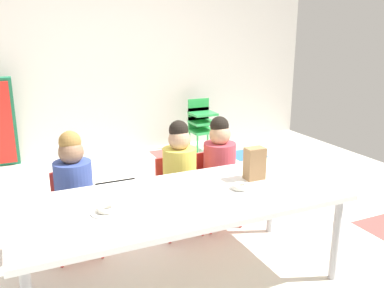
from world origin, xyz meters
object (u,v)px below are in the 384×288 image
(seated_child_far_right, at_px, (219,161))
(kid_chair_green_stack, at_px, (202,121))
(paper_plate_near_edge, at_px, (107,212))
(donut_powdered_loose, at_px, (240,186))
(paper_bag_brown, at_px, (255,163))
(seated_child_middle_seat, at_px, (179,167))
(donut_powdered_on_plate, at_px, (106,209))
(seated_child_near_camera, at_px, (73,183))
(craft_table, at_px, (182,204))

(seated_child_far_right, bearing_deg, kid_chair_green_stack, 67.86)
(paper_plate_near_edge, height_order, donut_powdered_loose, donut_powdered_loose)
(paper_plate_near_edge, bearing_deg, paper_bag_brown, 6.18)
(seated_child_middle_seat, bearing_deg, donut_powdered_loose, -78.36)
(seated_child_middle_seat, height_order, seated_child_far_right, same)
(donut_powdered_loose, bearing_deg, seated_child_far_right, 72.79)
(kid_chair_green_stack, distance_m, donut_powdered_on_plate, 3.35)
(seated_child_near_camera, relative_size, kid_chair_green_stack, 1.35)
(kid_chair_green_stack, xyz_separation_m, paper_plate_near_edge, (-1.91, -2.74, 0.21))
(seated_child_far_right, distance_m, donut_powdered_loose, 0.71)
(paper_bag_brown, bearing_deg, craft_table, -171.30)
(craft_table, bearing_deg, kid_chair_green_stack, 62.06)
(donut_powdered_on_plate, distance_m, donut_powdered_loose, 0.86)
(donut_powdered_on_plate, bearing_deg, seated_child_near_camera, 96.89)
(seated_child_far_right, xyz_separation_m, donut_powdered_on_plate, (-1.07, -0.67, 0.07))
(paper_bag_brown, bearing_deg, paper_plate_near_edge, -173.82)
(seated_child_middle_seat, relative_size, kid_chair_green_stack, 1.35)
(kid_chair_green_stack, relative_size, paper_plate_near_edge, 3.78)
(seated_child_far_right, xyz_separation_m, paper_plate_near_edge, (-1.07, -0.67, 0.05))
(seated_child_middle_seat, distance_m, donut_powdered_on_plate, 0.98)
(donut_powdered_on_plate, bearing_deg, seated_child_middle_seat, 43.07)
(craft_table, xyz_separation_m, paper_plate_near_edge, (-0.47, -0.03, 0.05))
(seated_child_middle_seat, height_order, paper_plate_near_edge, seated_child_middle_seat)
(seated_child_middle_seat, xyz_separation_m, paper_plate_near_edge, (-0.72, -0.67, 0.05))
(seated_child_middle_seat, bearing_deg, seated_child_near_camera, 180.00)
(seated_child_middle_seat, height_order, kid_chair_green_stack, seated_child_middle_seat)
(seated_child_far_right, bearing_deg, craft_table, -132.85)
(seated_child_middle_seat, bearing_deg, seated_child_far_right, 0.00)
(craft_table, bearing_deg, paper_plate_near_edge, -176.93)
(seated_child_near_camera, bearing_deg, craft_table, -49.63)
(seated_child_near_camera, relative_size, donut_powdered_loose, 7.96)
(donut_powdered_on_plate, relative_size, donut_powdered_loose, 0.96)
(seated_child_middle_seat, xyz_separation_m, donut_powdered_loose, (0.14, -0.68, 0.06))
(craft_table, relative_size, seated_child_far_right, 2.17)
(seated_child_middle_seat, relative_size, seated_child_far_right, 1.00)
(seated_child_near_camera, height_order, paper_plate_near_edge, seated_child_near_camera)
(seated_child_far_right, relative_size, paper_plate_near_edge, 5.10)
(seated_child_far_right, xyz_separation_m, donut_powdered_loose, (-0.21, -0.68, 0.06))
(craft_table, xyz_separation_m, seated_child_far_right, (0.60, 0.64, -0.00))
(kid_chair_green_stack, relative_size, donut_powdered_loose, 5.90)
(seated_child_near_camera, bearing_deg, seated_child_far_right, 0.00)
(paper_plate_near_edge, bearing_deg, seated_child_near_camera, 96.89)
(seated_child_middle_seat, bearing_deg, craft_table, -111.13)
(donut_powdered_on_plate, bearing_deg, donut_powdered_loose, -0.45)
(craft_table, distance_m, seated_child_far_right, 0.88)
(paper_bag_brown, xyz_separation_m, paper_plate_near_edge, (-1.04, -0.11, -0.11))
(craft_table, xyz_separation_m, donut_powdered_loose, (0.39, -0.03, 0.06))
(seated_child_middle_seat, height_order, donut_powdered_loose, seated_child_middle_seat)
(donut_powdered_on_plate, bearing_deg, paper_plate_near_edge, 0.00)
(kid_chair_green_stack, bearing_deg, seated_child_near_camera, -133.83)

